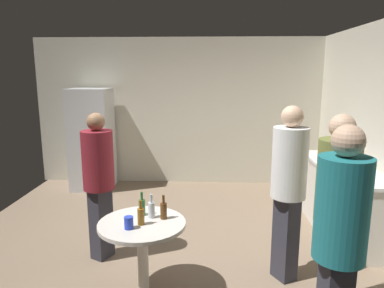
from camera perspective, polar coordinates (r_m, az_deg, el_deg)
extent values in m
cube|color=#7A6651|center=(4.51, -4.66, -16.68)|extent=(5.20, 5.20, 0.10)
cube|color=beige|center=(6.63, -2.07, 5.20)|extent=(5.32, 0.06, 2.70)
cube|color=silver|center=(6.58, -15.85, 0.76)|extent=(0.70, 0.65, 1.80)
cube|color=#262628|center=(6.18, -15.02, 0.99)|extent=(0.03, 0.03, 0.60)
cube|color=beige|center=(5.07, 22.89, -8.39)|extent=(0.60, 1.79, 0.86)
cube|color=silver|center=(4.94, 23.29, -3.46)|extent=(0.64, 1.83, 0.04)
cylinder|color=#B2B2B7|center=(4.70, 23.73, -3.08)|extent=(0.17, 0.17, 0.14)
sphere|color=black|center=(4.68, 23.82, -2.04)|extent=(0.04, 0.04, 0.04)
cone|color=#B2B2B7|center=(4.74, 25.04, -2.90)|extent=(0.09, 0.04, 0.06)
cylinder|color=#3F141E|center=(5.07, 23.00, -1.56)|extent=(0.08, 0.08, 0.22)
cylinder|color=#3F141E|center=(5.04, 23.13, 0.15)|extent=(0.03, 0.03, 0.09)
cylinder|color=#8C5919|center=(4.87, 22.91, -2.49)|extent=(0.06, 0.06, 0.15)
cylinder|color=#8C5919|center=(4.84, 23.01, -1.17)|extent=(0.02, 0.02, 0.08)
cylinder|color=beige|center=(3.50, -7.90, -18.17)|extent=(0.10, 0.10, 0.70)
cylinder|color=beige|center=(3.33, -8.08, -12.66)|extent=(0.80, 0.80, 0.03)
cylinder|color=#8C5919|center=(3.25, -8.24, -11.52)|extent=(0.06, 0.06, 0.15)
cylinder|color=#8C5919|center=(3.21, -8.30, -9.62)|extent=(0.02, 0.02, 0.08)
cylinder|color=#593314|center=(3.35, -4.60, -10.73)|extent=(0.06, 0.06, 0.15)
cylinder|color=#593314|center=(3.31, -4.64, -8.88)|extent=(0.02, 0.02, 0.08)
cylinder|color=#26662D|center=(3.45, -8.06, -10.12)|extent=(0.06, 0.06, 0.15)
cylinder|color=#26662D|center=(3.41, -8.12, -8.32)|extent=(0.02, 0.02, 0.08)
cylinder|color=silver|center=(3.38, -6.56, -10.53)|extent=(0.06, 0.06, 0.15)
cylinder|color=silver|center=(3.34, -6.60, -8.70)|extent=(0.02, 0.02, 0.08)
cylinder|color=blue|center=(3.19, -10.17, -12.39)|extent=(0.08, 0.08, 0.11)
cube|color=#2D2D38|center=(4.20, -14.43, -12.24)|extent=(0.25, 0.27, 0.82)
cylinder|color=maroon|center=(3.97, -14.95, -2.52)|extent=(0.46, 0.46, 0.65)
sphere|color=#8C6647|center=(3.89, -15.27, 3.49)|extent=(0.19, 0.19, 0.19)
cube|color=#2D2D38|center=(3.40, 21.41, -18.22)|extent=(0.22, 0.25, 0.87)
cylinder|color=olive|center=(3.10, 22.46, -5.60)|extent=(0.41, 0.41, 0.69)
sphere|color=#D8AD8C|center=(3.01, 23.10, 2.56)|extent=(0.21, 0.21, 0.21)
cylinder|color=#1E727A|center=(2.50, 23.06, -9.64)|extent=(0.35, 0.35, 0.69)
sphere|color=#D8AD8C|center=(2.38, 23.89, 0.47)|extent=(0.21, 0.21, 0.21)
cube|color=#2D2D38|center=(3.80, 14.84, -14.45)|extent=(0.26, 0.28, 0.87)
cylinder|color=white|center=(3.53, 15.48, -2.95)|extent=(0.46, 0.46, 0.69)
sphere|color=#D8AD8C|center=(3.45, 15.88, 4.29)|extent=(0.21, 0.21, 0.21)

